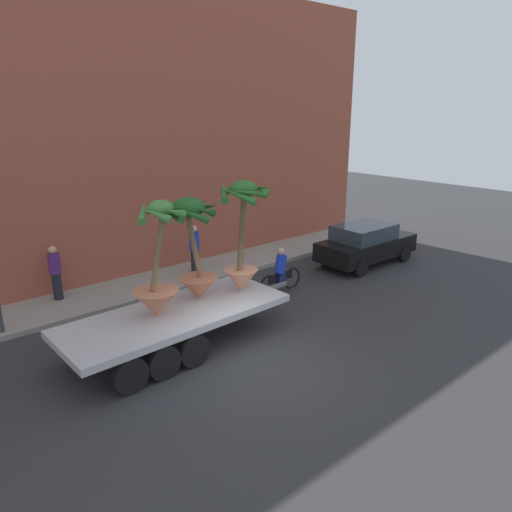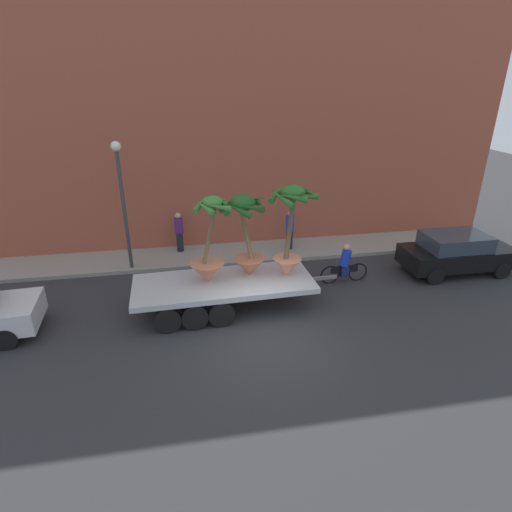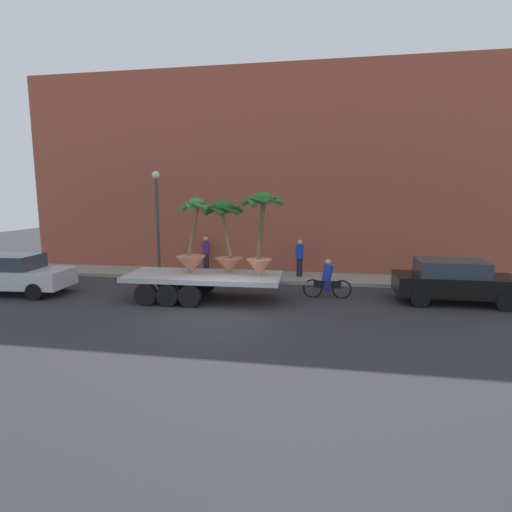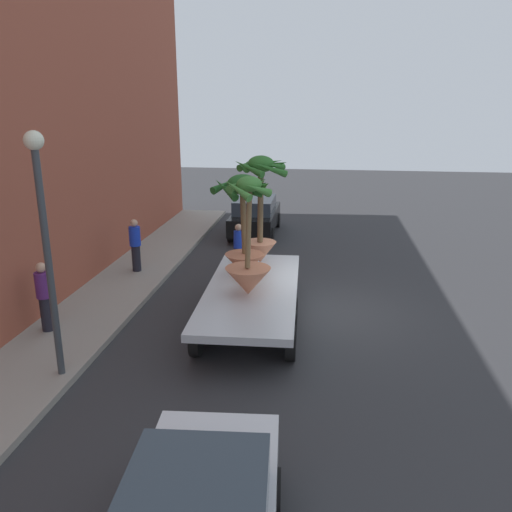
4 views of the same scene
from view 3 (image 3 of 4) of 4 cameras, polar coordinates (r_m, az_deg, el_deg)
ground_plane at (r=13.35m, az=-5.56°, el=-8.40°), size 60.00×60.00×0.00m
sidewalk at (r=19.10m, az=-0.68°, el=-2.86°), size 24.00×2.20×0.15m
building_facade at (r=20.40m, az=0.20°, el=11.77°), size 24.00×1.20×9.98m
flatbed_trailer at (r=15.21m, az=-8.39°, el=-3.35°), size 6.80×2.45×0.98m
potted_palm_rear at (r=14.99m, az=-4.27°, el=2.49°), size 1.59×1.56×2.73m
potted_palm_middle at (r=15.10m, az=-9.06°, el=0.97°), size 1.34×1.20×2.83m
potted_palm_front at (r=14.42m, az=0.70°, el=3.16°), size 1.61×1.59×3.04m
cyclist at (r=15.56m, az=10.12°, el=-3.47°), size 1.84×0.35×1.54m
parked_car at (r=16.24m, az=26.37°, el=-3.18°), size 4.23×1.85×1.58m
trailing_car at (r=18.63m, az=-31.48°, el=-2.12°), size 4.57×2.09×1.58m
pedestrian_near_gate at (r=19.99m, az=-7.13°, el=0.41°), size 0.36×0.36×1.71m
pedestrian_far_left at (r=18.63m, az=6.22°, el=-0.19°), size 0.36×0.36×1.71m
street_lamp at (r=19.22m, az=-13.90°, el=6.44°), size 0.36×0.36×4.83m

